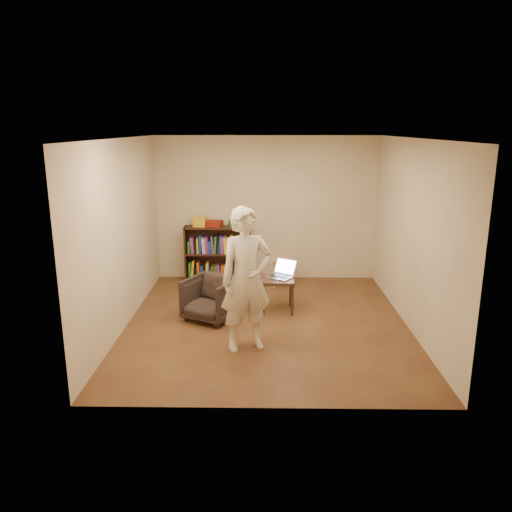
{
  "coord_description": "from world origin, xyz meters",
  "views": [
    {
      "loc": [
        -0.04,
        -6.73,
        2.75
      ],
      "look_at": [
        -0.16,
        0.35,
        0.91
      ],
      "focal_mm": 35.0,
      "sensor_mm": 36.0,
      "label": 1
    }
  ],
  "objects_px": {
    "laptop": "(281,273)",
    "stool": "(282,264)",
    "armchair": "(211,299)",
    "person": "(246,280)",
    "bookshelf": "(218,257)",
    "side_table": "(277,284)"
  },
  "relations": [
    {
      "from": "stool",
      "to": "person",
      "type": "relative_size",
      "value": 0.28
    },
    {
      "from": "armchair",
      "to": "person",
      "type": "height_order",
      "value": "person"
    },
    {
      "from": "stool",
      "to": "side_table",
      "type": "relative_size",
      "value": 0.99
    },
    {
      "from": "side_table",
      "to": "stool",
      "type": "bearing_deg",
      "value": 84.71
    },
    {
      "from": "bookshelf",
      "to": "laptop",
      "type": "distance_m",
      "value": 1.86
    },
    {
      "from": "side_table",
      "to": "person",
      "type": "distance_m",
      "value": 1.5
    },
    {
      "from": "bookshelf",
      "to": "person",
      "type": "relative_size",
      "value": 0.66
    },
    {
      "from": "bookshelf",
      "to": "laptop",
      "type": "bearing_deg",
      "value": -53.23
    },
    {
      "from": "armchair",
      "to": "side_table",
      "type": "xyz_separation_m",
      "value": [
        0.98,
        0.38,
        0.11
      ]
    },
    {
      "from": "bookshelf",
      "to": "armchair",
      "type": "relative_size",
      "value": 1.74
    },
    {
      "from": "bookshelf",
      "to": "armchair",
      "type": "height_order",
      "value": "bookshelf"
    },
    {
      "from": "laptop",
      "to": "person",
      "type": "distance_m",
      "value": 1.56
    },
    {
      "from": "stool",
      "to": "laptop",
      "type": "distance_m",
      "value": 1.11
    },
    {
      "from": "laptop",
      "to": "stool",
      "type": "bearing_deg",
      "value": 121.53
    },
    {
      "from": "laptop",
      "to": "armchair",
      "type": "bearing_deg",
      "value": -122.08
    },
    {
      "from": "stool",
      "to": "bookshelf",
      "type": "bearing_deg",
      "value": 161.33
    },
    {
      "from": "side_table",
      "to": "person",
      "type": "bearing_deg",
      "value": -107.47
    },
    {
      "from": "armchair",
      "to": "laptop",
      "type": "xyz_separation_m",
      "value": [
        1.04,
        0.46,
        0.26
      ]
    },
    {
      "from": "side_table",
      "to": "person",
      "type": "xyz_separation_m",
      "value": [
        -0.43,
        -1.35,
        0.48
      ]
    },
    {
      "from": "stool",
      "to": "side_table",
      "type": "distance_m",
      "value": 1.19
    },
    {
      "from": "armchair",
      "to": "laptop",
      "type": "distance_m",
      "value": 1.17
    },
    {
      "from": "side_table",
      "to": "person",
      "type": "height_order",
      "value": "person"
    }
  ]
}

